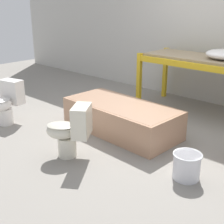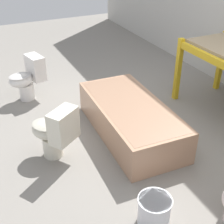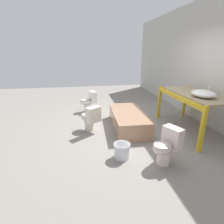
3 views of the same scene
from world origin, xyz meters
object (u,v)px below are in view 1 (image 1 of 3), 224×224
toilet_far (70,130)px  bathtub_main (121,116)px  sink_basin (224,55)px  bucket_white (187,165)px  toilet_near (6,102)px

toilet_far → bathtub_main: bearing=149.1°
sink_basin → toilet_far: bearing=-106.7°
bucket_white → toilet_near: bearing=-170.8°
toilet_near → toilet_far: size_ratio=1.00×
bathtub_main → toilet_far: 0.99m
bathtub_main → toilet_far: size_ratio=2.62×
bathtub_main → toilet_near: (-1.48, -0.93, 0.11)m
sink_basin → toilet_near: size_ratio=0.86×
toilet_near → bucket_white: 2.85m
sink_basin → bucket_white: 2.16m
toilet_near → bucket_white: bearing=-3.5°
bathtub_main → toilet_near: bearing=-145.4°
bathtub_main → bucket_white: size_ratio=5.61×
sink_basin → bathtub_main: sink_basin is taller
bathtub_main → toilet_far: bearing=-84.1°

